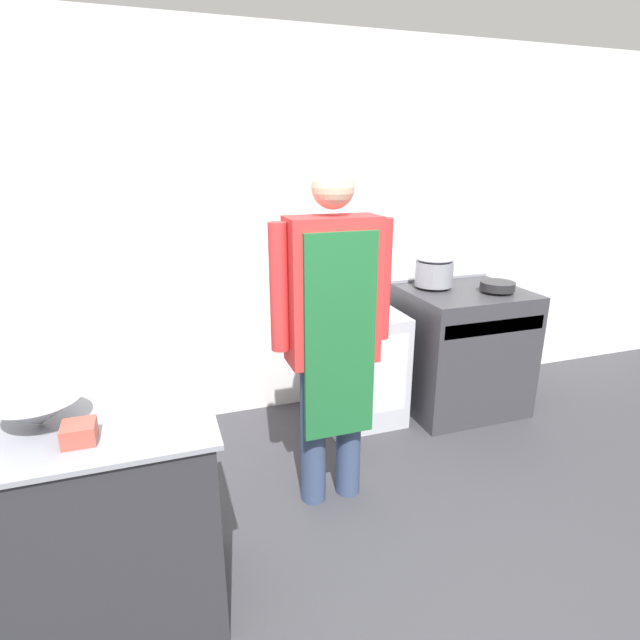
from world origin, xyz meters
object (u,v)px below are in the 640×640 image
person_cook (333,323)px  mixing_bowl (38,412)px  plastic_tub (79,433)px  stock_pot (434,271)px  fridge_unit (358,365)px  saute_pan (497,286)px  stove (460,349)px

person_cook → mixing_bowl: person_cook is taller
plastic_tub → stock_pot: (2.28, 1.45, 0.12)m
fridge_unit → person_cook: person_cook is taller
stock_pot → plastic_tub: bearing=-147.6°
fridge_unit → person_cook: (-0.51, -0.84, 0.64)m
person_cook → fridge_unit: bearing=58.7°
person_cook → saute_pan: (1.50, 0.61, -0.07)m
fridge_unit → saute_pan: 1.16m
fridge_unit → plastic_tub: plastic_tub is taller
stove → plastic_tub: (-2.48, -1.31, 0.48)m
stock_pot → person_cook: bearing=-142.1°
person_cook → saute_pan: size_ratio=7.42×
mixing_bowl → saute_pan: bearing=19.7°
stove → person_cook: person_cook is taller
fridge_unit → stock_pot: stock_pot is taller
stove → fridge_unit: stove is taller
fridge_unit → saute_pan: (0.99, -0.23, 0.58)m
person_cook → saute_pan: 1.62m
fridge_unit → stock_pot: (0.62, 0.04, 0.66)m
stove → mixing_bowl: mixing_bowl is taller
fridge_unit → plastic_tub: 2.24m
person_cook → stock_pot: size_ratio=6.60×
mixing_bowl → person_cook: bearing=16.7°
mixing_bowl → stock_pot: bearing=27.6°
fridge_unit → stock_pot: bearing=3.8°
stove → person_cook: size_ratio=0.52×
fridge_unit → person_cook: size_ratio=0.45×
fridge_unit → plastic_tub: bearing=-139.7°
person_cook → mixing_bowl: (-1.31, -0.39, -0.08)m
stove → saute_pan: saute_pan is taller
person_cook → stock_pot: person_cook is taller
stock_pot → saute_pan: 0.46m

